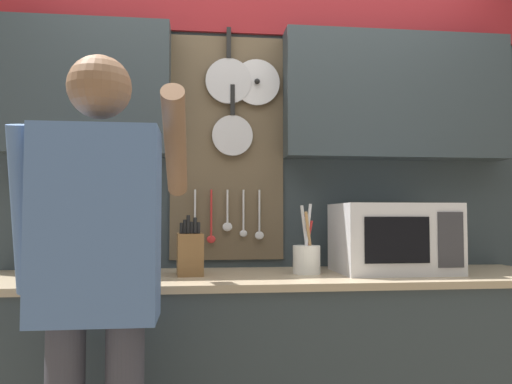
{
  "coord_description": "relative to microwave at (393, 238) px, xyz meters",
  "views": [
    {
      "loc": [
        -0.34,
        -2.2,
        1.14
      ],
      "look_at": [
        -0.06,
        0.21,
        1.26
      ],
      "focal_mm": 35.0,
      "sensor_mm": 36.0,
      "label": 1
    }
  ],
  "objects": [
    {
      "name": "person",
      "position": [
        -1.2,
        -0.58,
        -0.06
      ],
      "size": [
        0.54,
        0.59,
        1.65
      ],
      "color": "#383842",
      "rests_on": "ground_plane"
    },
    {
      "name": "knife_block",
      "position": [
        -0.92,
        0.0,
        -0.06
      ],
      "size": [
        0.12,
        0.16,
        0.26
      ],
      "color": "brown",
      "rests_on": "base_cabinet_counter"
    },
    {
      "name": "utensil_crock",
      "position": [
        -0.4,
        0.0,
        -0.08
      ],
      "size": [
        0.12,
        0.12,
        0.31
      ],
      "color": "white",
      "rests_on": "base_cabinet_counter"
    },
    {
      "name": "base_cabinet_counter",
      "position": [
        -0.55,
        -0.01,
        -0.6
      ],
      "size": [
        2.54,
        0.66,
        0.88
      ],
      "color": "#2D383D",
      "rests_on": "ground_plane"
    },
    {
      "name": "microwave",
      "position": [
        0.0,
        0.0,
        0.0
      ],
      "size": [
        0.52,
        0.38,
        0.32
      ],
      "color": "silver",
      "rests_on": "base_cabinet_counter"
    },
    {
      "name": "back_wall_unit",
      "position": [
        -0.53,
        0.29,
        0.45
      ],
      "size": [
        3.11,
        0.2,
        2.49
      ],
      "color": "#2D383D",
      "rests_on": "ground_plane"
    }
  ]
}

